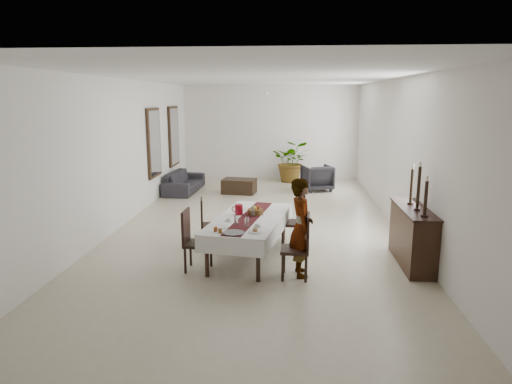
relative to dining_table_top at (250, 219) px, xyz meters
The scene contains 87 objects.
floor 2.15m from the dining_table_top, 89.85° to the left, with size 6.00×12.00×0.00m, color beige.
ceiling 3.24m from the dining_table_top, 89.85° to the left, with size 6.00×12.00×0.02m, color white.
wall_back 8.09m from the dining_table_top, 89.96° to the left, with size 6.00×0.02×3.20m, color white.
wall_front 4.07m from the dining_table_top, 89.92° to the right, with size 6.00×0.02×3.20m, color white.
wall_left 3.73m from the dining_table_top, 145.78° to the left, with size 0.02×12.00×3.20m, color white.
wall_right 3.74m from the dining_table_top, 34.12° to the left, with size 0.02×12.00×3.20m, color white.
dining_table_top is the anchor object (origin of this frame).
table_leg_fl 1.21m from the dining_table_top, 120.62° to the right, with size 0.07×0.07×0.66m, color black.
table_leg_fr 1.21m from the dining_table_top, 78.41° to the right, with size 0.07×0.07×0.66m, color black.
table_leg_bl 1.21m from the dining_table_top, 101.59° to the left, with size 0.07×0.07×0.66m, color black.
table_leg_br 1.21m from the dining_table_top, 59.38° to the left, with size 0.07×0.07×0.66m, color black.
tablecloth_top 0.03m from the dining_table_top, ahead, with size 1.12×2.44×0.01m, color white.
tablecloth_drape_left 0.56m from the dining_table_top, behind, with size 0.01×2.44×0.28m, color white.
tablecloth_drape_right 0.56m from the dining_table_top, ahead, with size 0.01×2.44×0.28m, color white.
tablecloth_drape_near 1.22m from the dining_table_top, 99.51° to the right, with size 1.12×0.01×0.28m, color white.
tablecloth_drape_far 1.22m from the dining_table_top, 80.49° to the left, with size 1.12×0.01×0.28m, color white.
table_runner 0.04m from the dining_table_top, ahead, with size 0.33×2.37×0.00m, color #55181B.
red_pitcher 0.30m from the dining_table_top, 139.52° to the left, with size 0.14×0.14×0.19m, color maroon.
pitcher_handle 0.37m from the dining_table_top, 146.37° to the left, with size 0.11×0.11×0.02m, color maroon.
wine_glass_near 0.64m from the dining_table_top, 89.05° to the right, with size 0.07×0.07×0.16m, color silver.
wine_glass_mid 0.54m from the dining_table_top, 109.82° to the right, with size 0.07×0.07×0.16m, color white.
wine_glass_far 0.13m from the dining_table_top, 35.49° to the left, with size 0.07×0.07×0.16m, color silver.
teacup_right 0.64m from the dining_table_top, 72.95° to the right, with size 0.09×0.09×0.06m, color silver.
saucer_right 0.64m from the dining_table_top, 72.95° to the right, with size 0.14×0.14×0.01m, color silver.
teacup_left 0.44m from the dining_table_top, 140.11° to the right, with size 0.09×0.09×0.06m, color silver.
saucer_left 0.44m from the dining_table_top, 140.11° to the right, with size 0.14×0.14×0.01m, color silver.
plate_near_right 0.91m from the dining_table_top, 79.38° to the right, with size 0.23×0.23×0.01m, color silver.
bread_near_right 0.91m from the dining_table_top, 79.38° to the right, with size 0.09×0.09×0.09m, color tan.
plate_near_left 0.77m from the dining_table_top, 121.31° to the right, with size 0.23×0.23×0.01m, color silver.
plate_far_left 0.60m from the dining_table_top, 110.68° to the left, with size 0.23×0.23×0.01m, color silver.
serving_tray 1.00m from the dining_table_top, 99.51° to the right, with size 0.34×0.34×0.02m, color #44454A.
jam_jar_a 1.05m from the dining_table_top, 111.03° to the right, with size 0.06×0.06×0.07m, color brown.
jam_jar_b 1.01m from the dining_table_top, 116.93° to the right, with size 0.06×0.06×0.07m, color brown.
fruit_basket 0.25m from the dining_table_top, 69.18° to the left, with size 0.28×0.28×0.09m, color brown.
fruit_red 0.31m from the dining_table_top, 63.98° to the left, with size 0.09×0.09×0.09m, color maroon.
fruit_green 0.31m from the dining_table_top, 78.44° to the left, with size 0.08×0.08×0.08m, color #557222.
fruit_yellow 0.25m from the dining_table_top, 66.45° to the left, with size 0.08×0.08×0.08m, color gold.
chair_right_near_seat 1.24m from the dining_table_top, 49.32° to the right, with size 0.44×0.44×0.05m, color black.
chair_right_near_leg_fl 1.55m from the dining_table_top, 49.03° to the right, with size 0.04×0.04×0.43m, color black.
chair_right_near_leg_fr 1.33m from the dining_table_top, 37.56° to the right, with size 0.04×0.04×0.43m, color black.
chair_right_near_leg_bl 1.34m from the dining_table_top, 60.94° to the right, with size 0.04×0.04×0.43m, color black.
chair_right_near_leg_br 1.08m from the dining_table_top, 49.75° to the right, with size 0.04×0.04×0.43m, color black.
chair_right_near_back 1.37m from the dining_table_top, 43.24° to the right, with size 0.44×0.04×0.56m, color black.
chair_right_far_seat 1.00m from the dining_table_top, 37.85° to the left, with size 0.45×0.45×0.05m, color black.
chair_right_far_leg_fl 1.13m from the dining_table_top, 23.47° to the left, with size 0.04×0.04×0.44m, color black.
chair_right_far_leg_fr 1.32m from the dining_table_top, 39.03° to the left, with size 0.04×0.04×0.44m, color black.
chair_right_far_leg_bl 0.86m from the dining_table_top, 35.83° to the left, with size 0.04×0.04×0.44m, color black.
chair_right_far_leg_br 1.09m from the dining_table_top, 52.96° to the left, with size 0.04×0.04×0.44m, color black.
chair_right_far_back 1.14m from the dining_table_top, 31.38° to the left, with size 0.45×0.04×0.57m, color black.
chair_left_near_seat 1.09m from the dining_table_top, 137.54° to the right, with size 0.43×0.43×0.05m, color black.
chair_left_near_leg_fl 1.19m from the dining_table_top, 150.62° to the right, with size 0.04×0.04×0.42m, color black.
chair_left_near_leg_fr 1.40m from the dining_table_top, 137.44° to the right, with size 0.04×0.04×0.42m, color black.
chair_left_near_leg_bl 0.94m from the dining_table_top, 137.69° to the right, with size 0.04×0.04×0.42m, color black.
chair_left_near_leg_br 1.19m from the dining_table_top, 124.40° to the right, with size 0.04×0.04×0.42m, color black.
chair_left_near_back 1.21m from the dining_table_top, 144.01° to the right, with size 0.43×0.04×0.55m, color black.
chair_left_far_seat 0.94m from the dining_table_top, 148.13° to the left, with size 0.40×0.40×0.05m, color black.
chair_left_far_leg_fl 1.23m from the dining_table_top, 147.63° to the left, with size 0.04×0.04×0.39m, color black.
chair_left_far_leg_fr 1.06m from the dining_table_top, 162.33° to the left, with size 0.04×0.04×0.39m, color black.
chair_left_far_leg_bl 1.04m from the dining_table_top, 133.63° to the left, with size 0.04×0.04×0.39m, color black.
chair_left_far_leg_br 0.83m from the dining_table_top, 148.97° to the left, with size 0.04×0.04×0.39m, color black.
chair_left_far_back 1.04m from the dining_table_top, 154.89° to the left, with size 0.40×0.04×0.51m, color black.
woman 1.20m from the dining_table_top, 41.93° to the right, with size 0.57×0.38×1.58m, color gray.
sideboard_body 2.80m from the dining_table_top, ahead, with size 0.42×1.59×0.95m, color black.
sideboard_top 2.80m from the dining_table_top, ahead, with size 0.47×1.65×0.03m, color black.
candlestick_near_base 2.90m from the dining_table_top, 15.03° to the right, with size 0.11×0.11×0.03m, color black.
candlestick_near_shaft 2.94m from the dining_table_top, 15.03° to the right, with size 0.05×0.05×0.53m, color black.
candlestick_near_candle 3.02m from the dining_table_top, 15.03° to the right, with size 0.04×0.04×0.08m, color white.
candlestick_mid_base 2.82m from the dining_table_top, ahead, with size 0.11×0.11×0.03m, color black.
candlestick_mid_shaft 2.88m from the dining_table_top, ahead, with size 0.05×0.05×0.69m, color black.
candlestick_mid_candle 3.00m from the dining_table_top, ahead, with size 0.04×0.04×0.08m, color white.
candlestick_far_base 2.80m from the dining_table_top, ahead, with size 0.11×0.11×0.03m, color black.
candlestick_far_shaft 2.86m from the dining_table_top, ahead, with size 0.05×0.05×0.58m, color black.
candlestick_far_candle 2.95m from the dining_table_top, ahead, with size 0.04×0.04×0.08m, color beige.
sofa 6.12m from the dining_table_top, 113.99° to the left, with size 2.05×0.80×0.60m, color #2C292F.
armchair 6.25m from the dining_table_top, 75.82° to the left, with size 0.83×0.85×0.78m, color #2B282E.
coffee_table 5.52m from the dining_table_top, 98.35° to the left, with size 0.96×0.64×0.43m, color black.
potted_plant 7.50m from the dining_table_top, 84.19° to the left, with size 1.25×1.09×1.39m, color #265A24.
mirror_frame_near 5.25m from the dining_table_top, 124.89° to the left, with size 0.06×1.05×1.85m, color black.
mirror_glass_near 5.23m from the dining_table_top, 124.57° to the left, with size 0.01×0.90×1.70m, color silver.
mirror_frame_far 7.05m from the dining_table_top, 115.00° to the left, with size 0.06×1.05×1.85m, color black.
mirror_glass_far 7.04m from the dining_table_top, 114.74° to the left, with size 0.01×0.90×1.70m, color silver.
fan_rod 5.59m from the dining_table_top, 89.94° to the left, with size 0.04×0.04×0.20m, color white.
fan_hub 5.50m from the dining_table_top, 89.94° to the left, with size 0.16×0.16×0.08m, color white.
fan_blade_n 5.82m from the dining_table_top, 89.94° to the left, with size 0.10×0.55×0.01m, color silver.
fan_blade_s 5.18m from the dining_table_top, 89.93° to the left, with size 0.10×0.55×0.01m, color silver.
fan_blade_e 5.51m from the dining_table_top, 85.96° to the left, with size 0.55×0.10×0.01m, color silver.
fan_blade_w 5.51m from the dining_table_top, 93.91° to the left, with size 0.55×0.10×0.01m, color silver.
Camera 1 is at (0.69, -9.79, 2.80)m, focal length 32.00 mm.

